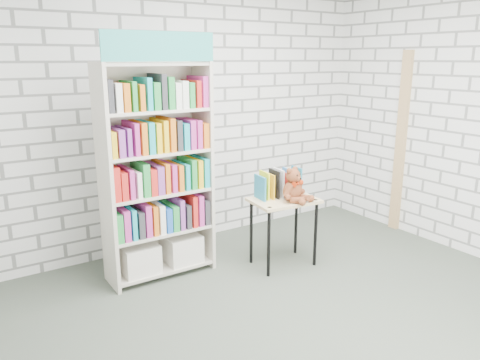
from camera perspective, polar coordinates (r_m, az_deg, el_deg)
ground at (r=3.97m, az=8.12°, el=-16.00°), size 4.50×4.50×0.00m
room_shell at (r=3.42m, az=9.21°, el=10.64°), size 4.52×4.02×2.81m
bookshelf at (r=4.33m, az=-10.12°, el=1.10°), size 0.99×0.39×2.23m
display_table at (r=4.60m, az=5.36°, el=-3.46°), size 0.68×0.50×0.68m
table_books at (r=4.62m, az=4.74°, el=-0.43°), size 0.46×0.24×0.26m
teddy_bear at (r=4.48m, az=6.64°, el=-0.94°), size 0.30×0.29×0.33m
door_trim at (r=5.79m, az=19.00°, el=4.29°), size 0.05×0.12×2.10m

